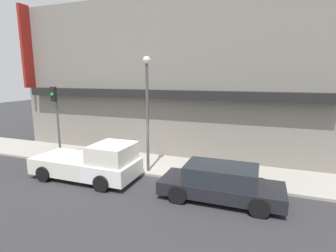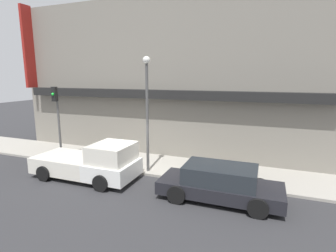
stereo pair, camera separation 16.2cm
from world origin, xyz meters
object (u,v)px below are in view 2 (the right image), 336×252
(parked_car, at_px, (220,183))
(fire_hydrant, at_px, (218,172))
(pickup_truck, at_px, (92,163))
(street_lamp, at_px, (147,101))
(traffic_light, at_px, (57,110))

(parked_car, height_order, fire_hydrant, parked_car)
(pickup_truck, bearing_deg, street_lamp, 35.59)
(pickup_truck, xyz_separation_m, parked_car, (6.06, -0.00, -0.10))
(fire_hydrant, height_order, traffic_light, traffic_light)
(pickup_truck, relative_size, fire_hydrant, 8.49)
(pickup_truck, relative_size, street_lamp, 0.90)
(parked_car, relative_size, traffic_light, 1.16)
(traffic_light, bearing_deg, pickup_truck, -25.18)
(pickup_truck, distance_m, fire_hydrant, 5.97)
(pickup_truck, bearing_deg, fire_hydrant, 18.04)
(pickup_truck, height_order, street_lamp, street_lamp)
(fire_hydrant, xyz_separation_m, street_lamp, (-3.46, -0.33, 3.21))
(parked_car, bearing_deg, traffic_light, 169.67)
(parked_car, xyz_separation_m, traffic_light, (-9.48, 1.61, 2.25))
(parked_car, relative_size, street_lamp, 0.85)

